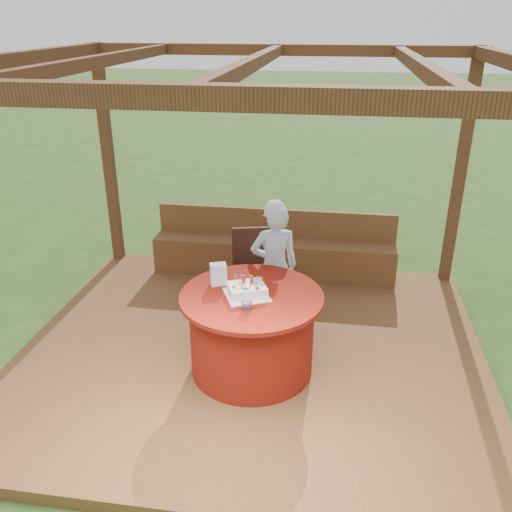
{
  "coord_description": "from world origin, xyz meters",
  "views": [
    {
      "loc": [
        0.72,
        -4.48,
        3.14
      ],
      "look_at": [
        0.0,
        0.25,
        1.0
      ],
      "focal_mm": 38.0,
      "sensor_mm": 36.0,
      "label": 1
    }
  ],
  "objects": [
    {
      "name": "chair",
      "position": [
        -0.12,
        0.85,
        0.62
      ],
      "size": [
        0.54,
        0.54,
        0.89
      ],
      "color": "#3A1D12",
      "rests_on": "deck"
    },
    {
      "name": "birthday_cake",
      "position": [
        0.01,
        -0.36,
        0.95
      ],
      "size": [
        0.48,
        0.48,
        0.17
      ],
      "color": "white",
      "rests_on": "table"
    },
    {
      "name": "ground",
      "position": [
        0.0,
        0.0,
        0.0
      ],
      "size": [
        60.0,
        60.0,
        0.0
      ],
      "primitive_type": "plane",
      "color": "#2A4E1A",
      "rests_on": "ground"
    },
    {
      "name": "bench",
      "position": [
        0.0,
        1.72,
        0.38
      ],
      "size": [
        3.0,
        0.42,
        0.8
      ],
      "color": "brown",
      "rests_on": "deck"
    },
    {
      "name": "drinking_glass",
      "position": [
        0.06,
        -0.64,
        0.94
      ],
      "size": [
        0.12,
        0.12,
        0.09
      ],
      "primitive_type": "imported",
      "rotation": [
        0.0,
        0.0,
        0.42
      ],
      "color": "white",
      "rests_on": "table"
    },
    {
      "name": "pergola",
      "position": [
        0.0,
        0.0,
        2.41
      ],
      "size": [
        4.5,
        4.0,
        2.72
      ],
      "color": "brown",
      "rests_on": "deck"
    },
    {
      "name": "deck",
      "position": [
        0.0,
        0.0,
        0.06
      ],
      "size": [
        4.5,
        4.0,
        0.12
      ],
      "primitive_type": "cube",
      "color": "brown",
      "rests_on": "ground"
    },
    {
      "name": "table",
      "position": [
        0.05,
        -0.35,
        0.51
      ],
      "size": [
        1.27,
        1.27,
        0.78
      ],
      "color": "maroon",
      "rests_on": "deck"
    },
    {
      "name": "gift_bag",
      "position": [
        -0.28,
        -0.2,
        1.0
      ],
      "size": [
        0.17,
        0.14,
        0.2
      ],
      "primitive_type": "cube",
      "rotation": [
        0.0,
        0.0,
        0.38
      ],
      "color": "#F09BD9",
      "rests_on": "table"
    },
    {
      "name": "elderly_woman",
      "position": [
        0.15,
        0.47,
        0.82
      ],
      "size": [
        0.56,
        0.46,
        1.38
      ],
      "color": "#9FC2EC",
      "rests_on": "deck"
    }
  ]
}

